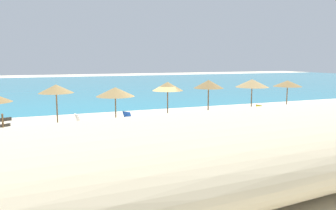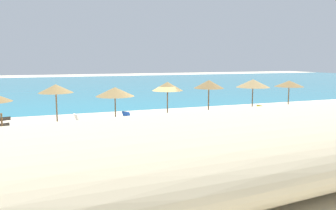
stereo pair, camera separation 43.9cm
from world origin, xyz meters
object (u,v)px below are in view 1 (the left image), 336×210
(beach_umbrella_5, at_px, (252,83))
(lounge_chair_2, at_px, (255,113))
(beach_umbrella_2, at_px, (115,92))
(beach_umbrella_3, at_px, (168,86))
(beach_umbrella_4, at_px, (209,84))
(beach_umbrella_6, at_px, (288,84))
(beach_umbrella_1, at_px, (56,89))
(lounge_chair_3, at_px, (122,124))
(beach_ball, at_px, (275,115))
(cooler_box, at_px, (214,128))
(wooden_signpost, at_px, (3,127))
(lounge_chair_0, at_px, (71,127))

(beach_umbrella_5, xyz_separation_m, lounge_chair_2, (-0.52, -1.19, -2.08))
(beach_umbrella_2, distance_m, beach_umbrella_3, 3.54)
(beach_umbrella_4, xyz_separation_m, beach_umbrella_6, (6.99, -0.19, -0.13))
(beach_umbrella_1, xyz_separation_m, lounge_chair_3, (3.68, -1.17, -2.16))
(lounge_chair_3, bearing_deg, beach_ball, -117.91)
(beach_umbrella_3, distance_m, cooler_box, 4.46)
(beach_umbrella_3, height_order, beach_umbrella_5, beach_umbrella_5)
(beach_ball, distance_m, cooler_box, 7.09)
(beach_umbrella_3, distance_m, lounge_chair_3, 4.19)
(beach_umbrella_1, distance_m, wooden_signpost, 4.13)
(beach_umbrella_6, distance_m, wooden_signpost, 20.33)
(beach_umbrella_3, distance_m, beach_umbrella_6, 10.25)
(beach_umbrella_6, xyz_separation_m, lounge_chair_2, (-3.79, -1.05, -1.97))
(beach_umbrella_5, xyz_separation_m, wooden_signpost, (-16.82, -2.83, -1.53))
(beach_umbrella_6, bearing_deg, beach_umbrella_4, 178.43)
(lounge_chair_3, height_order, wooden_signpost, wooden_signpost)
(lounge_chair_2, distance_m, beach_ball, 1.88)
(wooden_signpost, bearing_deg, beach_umbrella_4, -7.96)
(beach_umbrella_5, height_order, lounge_chair_3, beach_umbrella_5)
(beach_umbrella_1, bearing_deg, lounge_chair_3, -17.62)
(beach_umbrella_3, xyz_separation_m, cooler_box, (1.68, -3.43, -2.32))
(beach_umbrella_5, height_order, lounge_chair_0, beach_umbrella_5)
(beach_umbrella_2, height_order, lounge_chair_0, beach_umbrella_2)
(beach_umbrella_6, xyz_separation_m, lounge_chair_0, (-16.72, -1.38, -1.95))
(beach_umbrella_4, bearing_deg, beach_umbrella_5, -0.74)
(beach_umbrella_5, height_order, beach_ball, beach_umbrella_5)
(beach_ball, bearing_deg, lounge_chair_2, -179.00)
(beach_umbrella_6, relative_size, lounge_chair_0, 1.67)
(lounge_chair_0, bearing_deg, beach_umbrella_1, 15.89)
(cooler_box, bearing_deg, beach_umbrella_5, 34.41)
(beach_umbrella_1, height_order, beach_umbrella_4, beach_umbrella_4)
(beach_umbrella_1, distance_m, beach_ball, 15.66)
(lounge_chair_0, distance_m, lounge_chair_3, 3.03)
(lounge_chair_3, relative_size, cooler_box, 3.93)
(lounge_chair_3, bearing_deg, cooler_box, -143.04)
(beach_umbrella_4, height_order, beach_umbrella_5, beach_umbrella_4)
(beach_umbrella_4, distance_m, beach_umbrella_6, 6.99)
(beach_umbrella_5, height_order, lounge_chair_2, beach_umbrella_5)
(lounge_chair_0, relative_size, beach_ball, 4.13)
(beach_umbrella_5, distance_m, cooler_box, 6.83)
(beach_umbrella_2, xyz_separation_m, beach_umbrella_3, (3.53, -0.24, 0.27))
(cooler_box, bearing_deg, lounge_chair_0, 165.47)
(beach_umbrella_1, bearing_deg, beach_umbrella_5, 0.56)
(wooden_signpost, bearing_deg, beach_umbrella_2, 4.04)
(beach_umbrella_2, relative_size, lounge_chair_0, 1.60)
(beach_umbrella_3, xyz_separation_m, beach_umbrella_4, (3.26, 0.25, 0.04))
(beach_umbrella_6, relative_size, lounge_chair_2, 2.03)
(lounge_chair_0, bearing_deg, beach_umbrella_6, -94.93)
(beach_umbrella_6, xyz_separation_m, cooler_box, (-8.58, -3.49, -2.22))
(beach_umbrella_2, height_order, lounge_chair_2, beach_umbrella_2)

